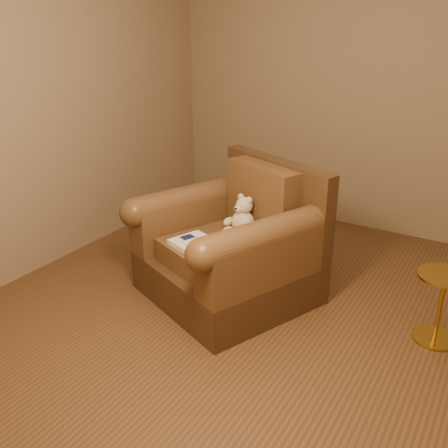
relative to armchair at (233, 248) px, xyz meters
The scene contains 6 objects.
floor 0.55m from the armchair, 21.20° to the right, with size 4.00×4.00×0.00m, color brown.
room 1.38m from the armchair, 21.20° to the right, with size 4.02×4.02×2.71m.
armchair is the anchor object (origin of this frame).
teddy_bear 0.23m from the armchair, 78.81° to the left, with size 0.22×0.25×0.30m.
guidebook 0.33m from the armchair, 104.98° to the right, with size 0.53×0.41×0.04m.
side_table 1.48m from the armchair, ahead, with size 0.35×0.35×0.49m.
Camera 1 is at (1.34, -2.81, 2.00)m, focal length 40.00 mm.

